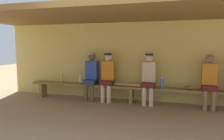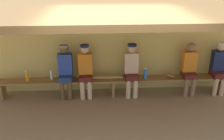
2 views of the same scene
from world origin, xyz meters
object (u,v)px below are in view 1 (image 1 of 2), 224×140
player_with_sunglasses (91,74)px  baseball_glove_dark_brown (189,88)px  player_in_blue (149,76)px  player_middle (108,75)px  bench (131,89)px  water_bottle_blue (80,79)px  water_bottle_green (62,78)px  baseball_bat (127,85)px  water_bottle_orange (162,83)px  player_rightmost (209,80)px

player_with_sunglasses → baseball_glove_dark_brown: size_ratio=5.60×
player_in_blue → player_middle: bearing=180.0°
bench → player_middle: bearing=179.7°
player_middle → water_bottle_blue: 0.86m
bench → water_bottle_green: 2.11m
water_bottle_green → bench: bearing=0.4°
player_middle → baseball_bat: (0.54, -0.00, -0.25)m
water_bottle_orange → bench: bearing=176.6°
bench → player_rightmost: size_ratio=4.49×
water_bottle_orange → water_bottle_green: (-2.90, 0.03, 0.00)m
water_bottle_blue → water_bottle_orange: water_bottle_orange is taller
player_middle → water_bottle_orange: bearing=-2.0°
player_middle → water_bottle_green: size_ratio=4.74×
bench → baseball_glove_dark_brown: (1.46, 0.01, 0.12)m
bench → water_bottle_blue: 1.53m
player_rightmost → water_bottle_green: 4.02m
water_bottle_green → baseball_bat: water_bottle_green is taller
player_middle → baseball_glove_dark_brown: player_middle is taller
bench → water_bottle_green: (-2.10, -0.01, 0.21)m
baseball_glove_dark_brown → water_bottle_blue: bearing=-122.5°
player_rightmost → water_bottle_green: (-4.01, -0.02, -0.13)m
player_middle → player_with_sunglasses: bearing=180.0°
player_with_sunglasses → water_bottle_green: bearing=-178.9°
bench → baseball_bat: baseball_bat is taller
player_in_blue → player_rightmost: bearing=-0.0°
baseball_glove_dark_brown → baseball_bat: size_ratio=0.32×
player_middle → water_bottle_green: (-1.42, -0.02, -0.15)m
player_middle → player_in_blue: 1.13m
player_with_sunglasses → bench: bearing=-0.2°
baseball_glove_dark_brown → baseball_bat: 1.59m
player_with_sunglasses → player_middle: bearing=0.0°
player_rightmost → player_in_blue: (-1.46, 0.00, 0.02)m
player_rightmost → water_bottle_green: size_ratio=4.71×
player_rightmost → player_in_blue: player_in_blue is taller
water_bottle_orange → water_bottle_green: water_bottle_green is taller
player_with_sunglasses → baseball_glove_dark_brown: player_with_sunglasses is taller
player_rightmost → baseball_glove_dark_brown: 0.51m
player_middle → baseball_bat: bearing=-0.4°
player_rightmost → water_bottle_orange: 1.12m
player_rightmost → player_with_sunglasses: player_with_sunglasses is taller
player_middle → player_in_blue: same height
player_rightmost → water_bottle_blue: (-3.44, 0.04, -0.16)m
bench → player_with_sunglasses: (-1.16, 0.00, 0.36)m
player_in_blue → bench: bearing=-179.6°
bench → player_rightmost: 1.95m
bench → baseball_bat: size_ratio=7.90×
baseball_bat → water_bottle_blue: bearing=-179.4°
water_bottle_orange → baseball_glove_dark_brown: (0.65, 0.06, -0.09)m
bench → player_rightmost: (1.92, 0.00, 0.34)m
player_middle → baseball_bat: player_middle is taller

